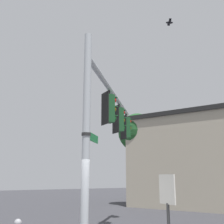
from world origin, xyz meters
TOP-DOWN VIEW (x-y plane):
  - signal_pole at (0.00, 0.00)m, footprint 0.20×0.20m
  - mast_arm at (-2.74, 2.37)m, footprint 5.61×4.89m
  - traffic_light_nearest_pole at (-2.11, 1.84)m, footprint 0.54×0.49m
  - traffic_light_mid_inner at (-3.66, 3.18)m, footprint 0.54×0.49m
  - traffic_light_mid_outer at (-5.21, 4.53)m, footprint 0.54×0.49m
  - street_name_sign at (-0.30, 0.26)m, footprint 1.02×0.90m
  - bird_flying at (-0.49, 3.52)m, footprint 0.38×0.29m
  - storefront_building at (-6.91, 13.58)m, footprint 14.17×12.20m
  - tree_by_storefront at (-10.87, 9.07)m, footprint 2.96×2.96m
  - historical_marker at (0.73, 2.03)m, footprint 0.60×0.08m

SIDE VIEW (x-z plane):
  - historical_marker at x=0.73m, z-range 0.34..2.47m
  - signal_pole at x=0.00m, z-range 0.00..6.03m
  - street_name_sign at x=-0.30m, z-range 3.04..3.26m
  - storefront_building at x=-6.91m, z-range 0.01..6.47m
  - traffic_light_nearest_pole at x=-2.11m, z-range 3.87..5.19m
  - traffic_light_mid_inner at x=-3.66m, z-range 3.87..5.19m
  - traffic_light_mid_outer at x=-5.21m, z-range 3.87..5.19m
  - mast_arm at x=-2.74m, z-range 5.23..5.41m
  - tree_by_storefront at x=-10.87m, z-range 1.88..8.78m
  - bird_flying at x=-0.49m, z-range 7.67..7.78m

